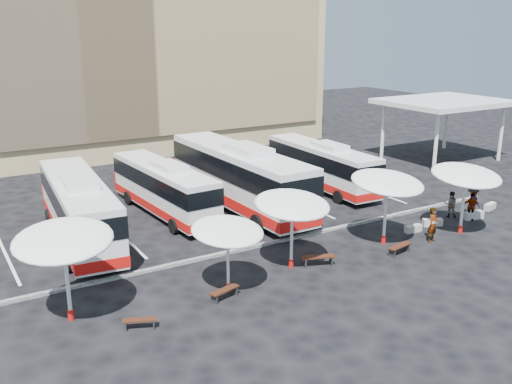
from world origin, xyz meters
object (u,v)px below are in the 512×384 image
sunshade_0 (63,241)px  wood_bench_0 (140,321)px  sunshade_2 (292,205)px  passenger_0 (433,225)px  passenger_2 (471,207)px  passenger_1 (451,204)px  conc_bench_0 (413,229)px  passenger_3 (472,202)px  sunshade_3 (387,183)px  wood_bench_3 (400,247)px  bus_0 (79,207)px  sunshade_4 (466,176)px  wood_bench_2 (318,258)px  bus_2 (239,175)px  sunshade_1 (228,231)px  conc_bench_3 (490,206)px  conc_bench_2 (473,215)px  bus_1 (163,187)px  wood_bench_1 (224,291)px  conc_bench_1 (432,222)px  bus_3 (321,164)px

sunshade_0 → wood_bench_0: bearing=-44.5°
sunshade_0 → sunshade_2: size_ratio=1.31×
wood_bench_0 → sunshade_0: bearing=135.5°
passenger_0 → passenger_2: passenger_0 is taller
sunshade_2 → passenger_1: (12.65, 1.25, -2.37)m
conc_bench_0 → passenger_3: bearing=2.4°
passenger_1 → passenger_2: bearing=161.0°
sunshade_3 → passenger_1: bearing=10.3°
passenger_0 → passenger_1: 4.78m
wood_bench_3 → bus_0: bearing=142.6°
sunshade_4 → passenger_0: bearing=-178.0°
sunshade_0 → wood_bench_2: sunshade_0 is taller
sunshade_0 → passenger_1: (23.07, 0.97, -2.57)m
wood_bench_3 → conc_bench_0: (3.01, 1.96, -0.16)m
wood_bench_3 → sunshade_2: bearing=165.6°
bus_2 → passenger_2: bus_2 is taller
sunshade_0 → conc_bench_0: sunshade_0 is taller
sunshade_1 → conc_bench_3: size_ratio=3.54×
sunshade_0 → sunshade_4: 21.34m
bus_2 → conc_bench_2: bus_2 is taller
bus_1 → passenger_0: 15.97m
sunshade_0 → sunshade_3: size_ratio=1.18×
sunshade_3 → wood_bench_1: bearing=-172.8°
wood_bench_1 → passenger_3: bearing=6.2°
wood_bench_0 → sunshade_1: bearing=14.0°
passenger_0 → passenger_3: bearing=2.4°
sunshade_2 → wood_bench_1: sunshade_2 is taller
wood_bench_0 → wood_bench_3: size_ratio=0.86×
conc_bench_1 → bus_3: bearing=94.1°
bus_3 → conc_bench_3: bearing=-55.0°
sunshade_1 → conc_bench_1: bearing=5.4°
sunshade_3 → sunshade_4: bearing=-12.1°
bus_3 → wood_bench_0: bearing=-144.1°
sunshade_2 → conc_bench_1: 10.89m
sunshade_0 → sunshade_3: (16.46, -0.24, 0.01)m
bus_3 → passenger_0: (-1.26, -11.54, -0.80)m
bus_2 → conc_bench_1: size_ratio=11.86×
passenger_0 → passenger_2: size_ratio=1.16×
bus_1 → bus_3: bus_3 is taller
wood_bench_1 → conc_bench_3: size_ratio=1.40×
sunshade_2 → conc_bench_0: sunshade_2 is taller
bus_3 → sunshade_1: 17.59m
conc_bench_2 → passenger_2: (-0.31, 0.00, 0.59)m
passenger_3 → sunshade_4: bearing=9.7°
sunshade_4 → conc_bench_1: bearing=104.5°
wood_bench_3 → wood_bench_2: bearing=168.1°
sunshade_4 → passenger_0: 3.38m
sunshade_3 → conc_bench_0: bearing=9.5°
sunshade_0 → conc_bench_3: 26.59m
sunshade_0 → passenger_0: 19.11m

